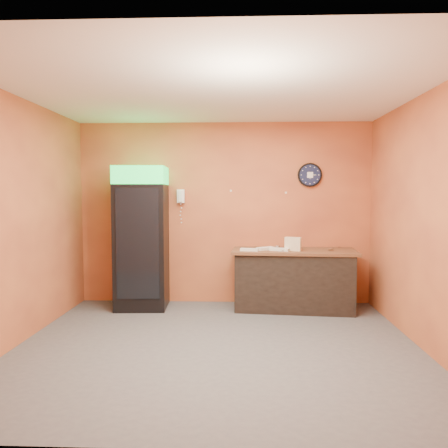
{
  "coord_description": "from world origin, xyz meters",
  "views": [
    {
      "loc": [
        0.26,
        -4.78,
        1.71
      ],
      "look_at": [
        0.05,
        0.6,
        1.33
      ],
      "focal_mm": 35.0,
      "sensor_mm": 36.0,
      "label": 1
    }
  ],
  "objects": [
    {
      "name": "floor",
      "position": [
        0.0,
        0.0,
        0.0
      ],
      "size": [
        4.5,
        4.5,
        0.0
      ],
      "primitive_type": "plane",
      "color": "#47474C",
      "rests_on": "ground"
    },
    {
      "name": "back_wall",
      "position": [
        0.0,
        2.0,
        1.4
      ],
      "size": [
        4.5,
        0.02,
        2.8
      ],
      "primitive_type": "cube",
      "color": "#D46F3B",
      "rests_on": "floor"
    },
    {
      "name": "left_wall",
      "position": [
        -2.25,
        0.0,
        1.4
      ],
      "size": [
        0.02,
        4.0,
        2.8
      ],
      "primitive_type": "cube",
      "color": "#D46F3B",
      "rests_on": "floor"
    },
    {
      "name": "right_wall",
      "position": [
        2.25,
        0.0,
        1.4
      ],
      "size": [
        0.02,
        4.0,
        2.8
      ],
      "primitive_type": "cube",
      "color": "#D46F3B",
      "rests_on": "floor"
    },
    {
      "name": "ceiling",
      "position": [
        0.0,
        0.0,
        2.8
      ],
      "size": [
        4.5,
        4.0,
        0.02
      ],
      "primitive_type": "cube",
      "color": "white",
      "rests_on": "back_wall"
    },
    {
      "name": "beverage_cooler",
      "position": [
        -1.22,
        1.6,
        1.03
      ],
      "size": [
        0.78,
        0.79,
        2.1
      ],
      "rotation": [
        0.0,
        0.0,
        0.06
      ],
      "color": "black",
      "rests_on": "floor"
    },
    {
      "name": "prep_counter",
      "position": [
        1.04,
        1.63,
        0.42
      ],
      "size": [
        1.74,
        0.9,
        0.84
      ],
      "primitive_type": "cube",
      "rotation": [
        0.0,
        0.0,
        -0.09
      ],
      "color": "black",
      "rests_on": "floor"
    },
    {
      "name": "wall_clock",
      "position": [
        1.31,
        1.97,
        1.99
      ],
      "size": [
        0.37,
        0.06,
        0.37
      ],
      "color": "black",
      "rests_on": "back_wall"
    },
    {
      "name": "wall_phone",
      "position": [
        -0.67,
        1.95,
        1.67
      ],
      "size": [
        0.11,
        0.1,
        0.21
      ],
      "color": "white",
      "rests_on": "back_wall"
    },
    {
      "name": "butcher_paper",
      "position": [
        1.04,
        1.63,
        0.86
      ],
      "size": [
        1.85,
        0.93,
        0.04
      ],
      "primitive_type": "cube",
      "rotation": [
        0.0,
        0.0,
        -0.07
      ],
      "color": "brown",
      "rests_on": "prep_counter"
    },
    {
      "name": "sub_roll_stack",
      "position": [
        1.01,
        1.51,
        0.98
      ],
      "size": [
        0.24,
        0.16,
        0.2
      ],
      "rotation": [
        0.0,
        0.0,
        -0.39
      ],
      "color": "beige",
      "rests_on": "butcher_paper"
    },
    {
      "name": "wrapped_sandwich_left",
      "position": [
        0.38,
        1.46,
        0.9
      ],
      "size": [
        0.27,
        0.14,
        0.04
      ],
      "primitive_type": "cube",
      "rotation": [
        0.0,
        0.0,
        -0.17
      ],
      "color": "silver",
      "rests_on": "butcher_paper"
    },
    {
      "name": "wrapped_sandwich_mid",
      "position": [
        0.81,
        1.49,
        0.9
      ],
      "size": [
        0.3,
        0.21,
        0.04
      ],
      "primitive_type": "cube",
      "rotation": [
        0.0,
        0.0,
        -0.38
      ],
      "color": "silver",
      "rests_on": "butcher_paper"
    },
    {
      "name": "wrapped_sandwich_right",
      "position": [
        0.62,
        1.59,
        0.9
      ],
      "size": [
        0.29,
        0.26,
        0.04
      ],
      "primitive_type": "cube",
      "rotation": [
        0.0,
        0.0,
        0.65
      ],
      "color": "silver",
      "rests_on": "butcher_paper"
    },
    {
      "name": "kitchen_tool",
      "position": [
        0.8,
        1.64,
        0.91
      ],
      "size": [
        0.06,
        0.06,
        0.06
      ],
      "primitive_type": "cylinder",
      "color": "silver",
      "rests_on": "butcher_paper"
    }
  ]
}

